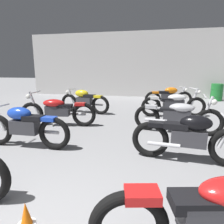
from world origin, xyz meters
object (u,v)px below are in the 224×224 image
at_px(motorcycle_left_row_3, 84,100).
at_px(motorcycle_right_row_0, 223,214).
at_px(motorcycle_right_row_1, 189,137).
at_px(oil_drum, 217,92).
at_px(motorcycle_right_row_2, 177,115).
at_px(motorcycle_right_row_4, 169,97).
at_px(motorcycle_left_row_1, 24,126).
at_px(motorcycle_left_row_2, 57,110).
at_px(motorcycle_right_row_3, 174,103).

relative_size(motorcycle_left_row_3, motorcycle_right_row_0, 0.92).
bearing_deg(motorcycle_right_row_1, oil_drum, 72.96).
distance_m(motorcycle_right_row_2, motorcycle_right_row_4, 3.49).
relative_size(motorcycle_left_row_1, motorcycle_right_row_0, 0.92).
xyz_separation_m(motorcycle_right_row_2, motorcycle_right_row_4, (-0.06, 3.48, 0.01)).
relative_size(motorcycle_left_row_2, motorcycle_right_row_1, 1.10).
bearing_deg(motorcycle_right_row_2, motorcycle_right_row_1, -88.13).
relative_size(motorcycle_right_row_2, motorcycle_right_row_4, 1.11).
bearing_deg(motorcycle_right_row_0, motorcycle_right_row_1, 90.12).
height_order(motorcycle_right_row_0, motorcycle_right_row_2, same).
distance_m(motorcycle_right_row_0, motorcycle_right_row_4, 7.09).
bearing_deg(oil_drum, motorcycle_right_row_1, -107.04).
xyz_separation_m(motorcycle_left_row_3, motorcycle_right_row_4, (3.05, 1.77, 0.00)).
xyz_separation_m(motorcycle_left_row_3, oil_drum, (5.49, 4.19, -0.03)).
distance_m(motorcycle_left_row_2, oil_drum, 8.21).
relative_size(motorcycle_left_row_2, motorcycle_left_row_3, 1.10).
bearing_deg(motorcycle_right_row_2, motorcycle_right_row_0, -89.07).
bearing_deg(motorcycle_left_row_2, motorcycle_left_row_3, 85.65).
bearing_deg(motorcycle_right_row_0, motorcycle_left_row_2, 133.27).
bearing_deg(motorcycle_left_row_3, motorcycle_right_row_0, -59.11).
xyz_separation_m(motorcycle_left_row_3, motorcycle_right_row_2, (3.12, -1.71, -0.01)).
bearing_deg(motorcycle_right_row_4, motorcycle_left_row_2, -131.82).
height_order(motorcycle_left_row_3, motorcycle_right_row_3, motorcycle_right_row_3).
relative_size(motorcycle_left_row_2, motorcycle_right_row_4, 1.11).
distance_m(motorcycle_left_row_2, motorcycle_right_row_4, 4.79).
distance_m(motorcycle_left_row_2, motorcycle_right_row_3, 3.80).
relative_size(motorcycle_right_row_1, motorcycle_right_row_2, 0.91).
bearing_deg(motorcycle_right_row_4, motorcycle_left_row_1, -120.68).
xyz_separation_m(motorcycle_right_row_0, motorcycle_right_row_1, (-0.00, 1.94, 0.01)).
xyz_separation_m(motorcycle_left_row_1, motorcycle_right_row_4, (3.08, 5.18, 0.00)).
bearing_deg(motorcycle_right_row_1, motorcycle_right_row_2, 91.87).
relative_size(motorcycle_left_row_2, motorcycle_right_row_2, 1.00).
bearing_deg(motorcycle_left_row_1, motorcycle_right_row_0, -30.76).
relative_size(motorcycle_left_row_3, motorcycle_right_row_3, 0.91).
bearing_deg(motorcycle_left_row_2, motorcycle_right_row_0, -46.73).
xyz_separation_m(motorcycle_right_row_0, motorcycle_right_row_4, (-0.12, 7.09, 0.01)).
bearing_deg(motorcycle_right_row_1, motorcycle_right_row_0, -89.88).
xyz_separation_m(motorcycle_left_row_3, motorcycle_right_row_0, (3.18, -5.31, -0.01)).
bearing_deg(motorcycle_right_row_0, motorcycle_right_row_3, 90.24).
bearing_deg(motorcycle_left_row_2, oil_drum, 46.75).
relative_size(motorcycle_right_row_1, motorcycle_right_row_4, 1.01).
xyz_separation_m(motorcycle_left_row_1, motorcycle_right_row_0, (3.20, -1.90, -0.01)).
bearing_deg(motorcycle_left_row_2, motorcycle_right_row_3, 29.96).
relative_size(motorcycle_right_row_2, oil_drum, 2.55).
relative_size(motorcycle_left_row_2, motorcycle_right_row_3, 1.01).
distance_m(motorcycle_left_row_1, motorcycle_right_row_1, 3.19).
height_order(motorcycle_left_row_1, motorcycle_left_row_2, motorcycle_left_row_2).
xyz_separation_m(motorcycle_right_row_1, oil_drum, (2.32, 7.57, -0.03)).
distance_m(motorcycle_right_row_3, motorcycle_right_row_4, 1.67).
height_order(motorcycle_left_row_2, motorcycle_right_row_3, same).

